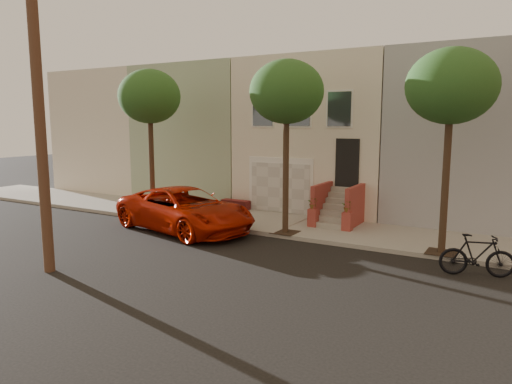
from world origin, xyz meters
The scene contains 9 objects.
ground centered at (0.00, 0.00, 0.00)m, with size 90.00×90.00×0.00m, color black.
sidewalk centered at (0.00, 5.35, 0.07)m, with size 40.00×3.70×0.15m, color gray.
house_row centered at (0.00, 11.19, 3.64)m, with size 33.10×11.70×7.00m.
tree_left centered at (-5.50, 3.90, 5.26)m, with size 2.70×2.57×6.30m.
tree_mid centered at (1.00, 3.90, 5.26)m, with size 2.70×2.57×6.30m.
tree_right centered at (6.50, 3.90, 5.26)m, with size 2.70×2.57×6.30m.
utility_pole centered at (8.00, -3.20, 5.19)m, with size 23.60×1.22×10.00m.
pickup_truck centered at (-2.81, 2.73, 0.84)m, with size 2.80×6.07×1.69m, color #B31600.
motorcycle centered at (7.63, 2.43, 0.59)m, with size 0.56×1.98×1.19m, color black.
Camera 1 is at (8.65, -11.53, 4.26)m, focal length 33.12 mm.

